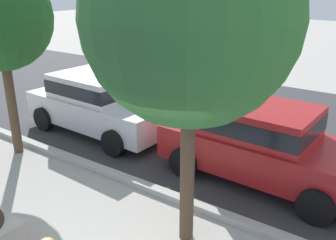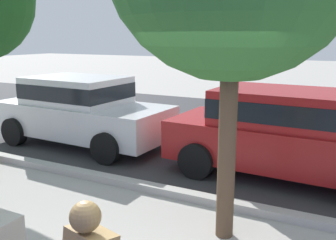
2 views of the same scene
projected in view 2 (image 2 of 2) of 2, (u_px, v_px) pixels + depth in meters
street_surface at (291, 136)px, 9.52m from camera, size 60.00×9.00×0.01m
curb_stone at (235, 205)px, 5.52m from camera, size 60.00×0.20×0.12m
parked_car_white at (81, 109)px, 8.71m from camera, size 4.16×2.05×1.56m
parked_car_red at (283, 131)px, 6.67m from camera, size 4.16×2.05×1.56m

